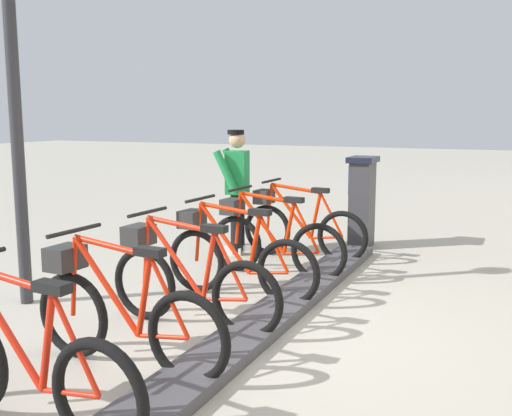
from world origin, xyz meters
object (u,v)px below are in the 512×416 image
Objects in this scene: payment_kiosk at (362,200)px; bike_docked_3 at (186,280)px; lamp_post at (11,34)px; bike_docked_1 at (270,239)px; worker_near_rack at (237,187)px; bike_docked_4 at (119,312)px; bike_docked_5 at (19,360)px; bike_docked_0 at (299,226)px; bike_docked_2 at (234,257)px.

payment_kiosk is 0.74× the size of bike_docked_3.
bike_docked_3 is 2.82m from lamp_post.
lamp_post reaches higher than payment_kiosk.
worker_near_rack is at bearing -45.14° from bike_docked_1.
bike_docked_5 is (0.00, 0.94, 0.00)m from bike_docked_4.
worker_near_rack reaches higher than bike_docked_3.
bike_docked_0 is 1.04× the size of worker_near_rack.
bike_docked_0 is 1.00× the size of bike_docked_1.
bike_docked_0 is 1.00× the size of bike_docked_4.
bike_docked_2 is at bearing 90.00° from bike_docked_1.
bike_docked_1 and bike_docked_5 have the same top height.
payment_kiosk is 0.77× the size of worker_near_rack.
lamp_post is (1.81, 1.94, 2.16)m from bike_docked_1.
bike_docked_4 is (0.00, 2.82, 0.00)m from bike_docked_1.
bike_docked_1 is (0.57, 1.95, -0.24)m from payment_kiosk.
bike_docked_5 is 3.35m from lamp_post.
bike_docked_2 is at bearing -90.00° from bike_docked_4.
bike_docked_4 is (0.00, 1.88, 0.00)m from bike_docked_2.
lamp_post is (1.81, 0.07, 2.16)m from bike_docked_3.
bike_docked_4 is at bearing 154.24° from lamp_post.
lamp_post is at bearing 2.10° from bike_docked_3.
bike_docked_2 is at bearing -90.00° from bike_docked_3.
bike_docked_3 is 0.43× the size of lamp_post.
bike_docked_4 is 0.94m from bike_docked_5.
bike_docked_3 is at bearing -177.90° from lamp_post.
payment_kiosk is at bearing -98.50° from bike_docked_3.
bike_docked_1 is at bearing 73.64° from payment_kiosk.
bike_docked_1 is (0.00, 0.94, 0.00)m from bike_docked_0.
payment_kiosk is at bearing -106.36° from bike_docked_1.
worker_near_rack is at bearing -64.61° from bike_docked_2.
payment_kiosk is at bearing -121.45° from lamp_post.
bike_docked_0 is at bearing -90.00° from bike_docked_3.
bike_docked_2 is 0.94m from bike_docked_3.
bike_docked_4 is 1.04× the size of worker_near_rack.
payment_kiosk is at bearing -142.51° from worker_near_rack.
bike_docked_2 is 1.00× the size of bike_docked_4.
bike_docked_5 is 0.43× the size of lamp_post.
lamp_post is at bearing 71.14° from worker_near_rack.
payment_kiosk is 0.74× the size of bike_docked_0.
worker_near_rack reaches higher than bike_docked_4.
bike_docked_0 is at bearing -90.00° from bike_docked_4.
worker_near_rack is (0.85, -4.61, 0.48)m from bike_docked_5.
bike_docked_2 is 0.43× the size of lamp_post.
payment_kiosk reaches higher than bike_docked_2.
lamp_post is at bearing 29.06° from bike_docked_2.
lamp_post reaches higher than bike_docked_5.
payment_kiosk reaches higher than bike_docked_3.
payment_kiosk reaches higher than bike_docked_4.
payment_kiosk is at bearing -95.72° from bike_docked_5.
worker_near_rack reaches higher than payment_kiosk.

